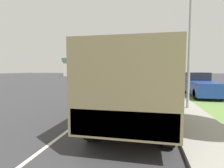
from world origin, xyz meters
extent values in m
plane|color=#38383A|center=(0.00, 40.00, 0.00)|extent=(180.00, 180.00, 0.00)
cube|color=silver|center=(0.00, 40.00, 0.00)|extent=(0.12, 120.00, 0.00)
cube|color=#9E9B93|center=(4.50, 40.00, 0.06)|extent=(1.80, 120.00, 0.12)
cube|color=#6B9347|center=(8.90, 40.00, 0.01)|extent=(7.00, 120.00, 0.02)
cube|color=#606647|center=(2.18, 15.88, 1.51)|extent=(2.47, 2.08, 1.84)
cube|color=brown|center=(2.18, 12.16, 1.71)|extent=(2.47, 5.35, 2.24)
cube|color=#606647|center=(2.18, 9.53, 0.94)|extent=(2.35, 0.10, 0.60)
cube|color=red|center=(1.25, 9.51, 1.14)|extent=(0.12, 0.06, 0.12)
cube|color=red|center=(3.11, 9.51, 1.14)|extent=(0.12, 0.06, 0.12)
cylinder|color=black|center=(1.09, 15.77, 0.56)|extent=(0.30, 1.12, 1.12)
cylinder|color=black|center=(3.27, 15.77, 0.56)|extent=(0.30, 1.12, 1.12)
cylinder|color=black|center=(1.09, 10.82, 0.56)|extent=(0.30, 1.12, 1.12)
cylinder|color=black|center=(3.27, 10.82, 0.56)|extent=(0.30, 1.12, 1.12)
cylinder|color=black|center=(1.09, 12.43, 0.56)|extent=(0.30, 1.12, 1.12)
cylinder|color=black|center=(3.27, 12.43, 0.56)|extent=(0.30, 1.12, 1.12)
cube|color=tan|center=(-1.70, 27.44, 0.56)|extent=(1.90, 4.90, 0.76)
cube|color=black|center=(-1.70, 27.54, 1.32)|extent=(1.67, 2.20, 0.77)
cylinder|color=black|center=(-2.55, 29.00, 0.32)|extent=(0.20, 0.64, 0.64)
cylinder|color=black|center=(-0.86, 29.00, 0.32)|extent=(0.20, 0.64, 0.64)
cylinder|color=black|center=(-2.55, 25.87, 0.32)|extent=(0.20, 0.64, 0.64)
cylinder|color=black|center=(-0.86, 25.87, 0.32)|extent=(0.20, 0.64, 0.64)
cube|color=silver|center=(1.49, 40.90, 0.57)|extent=(1.78, 4.39, 0.78)
cube|color=black|center=(1.49, 40.99, 1.34)|extent=(1.57, 1.97, 0.78)
cylinder|color=black|center=(0.70, 42.30, 0.32)|extent=(0.20, 0.64, 0.64)
cylinder|color=black|center=(2.28, 42.30, 0.32)|extent=(0.20, 0.64, 0.64)
cylinder|color=black|center=(0.70, 39.49, 0.32)|extent=(0.20, 0.64, 0.64)
cylinder|color=black|center=(2.28, 39.49, 0.32)|extent=(0.20, 0.64, 0.64)
cube|color=navy|center=(6.87, 21.08, 0.67)|extent=(1.95, 5.74, 0.85)
cube|color=black|center=(6.87, 22.74, 1.50)|extent=(1.79, 2.41, 0.79)
cube|color=navy|center=(6.87, 19.87, 1.16)|extent=(1.95, 3.33, 0.12)
cylinder|color=black|center=(6.01, 22.97, 0.40)|extent=(0.24, 0.76, 0.76)
cylinder|color=black|center=(7.72, 22.97, 0.40)|extent=(0.24, 0.76, 0.76)
cylinder|color=black|center=(6.01, 19.18, 0.40)|extent=(0.24, 0.76, 0.76)
cylinder|color=black|center=(7.72, 19.18, 0.40)|extent=(0.24, 0.76, 0.76)
cylinder|color=gray|center=(4.75, 15.61, 4.37)|extent=(0.14, 0.14, 8.49)
cube|color=beige|center=(-16.47, 68.37, 2.51)|extent=(19.55, 13.56, 5.02)
cube|color=#3D6651|center=(-16.47, 68.37, 5.65)|extent=(20.33, 14.10, 1.26)
camera|label=1|loc=(2.72, 5.90, 2.10)|focal=28.00mm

